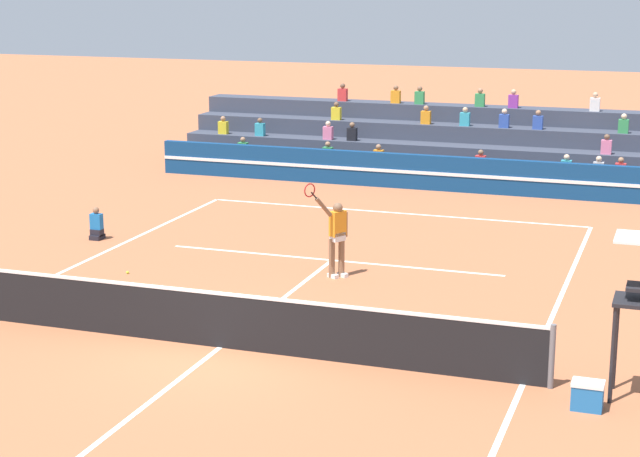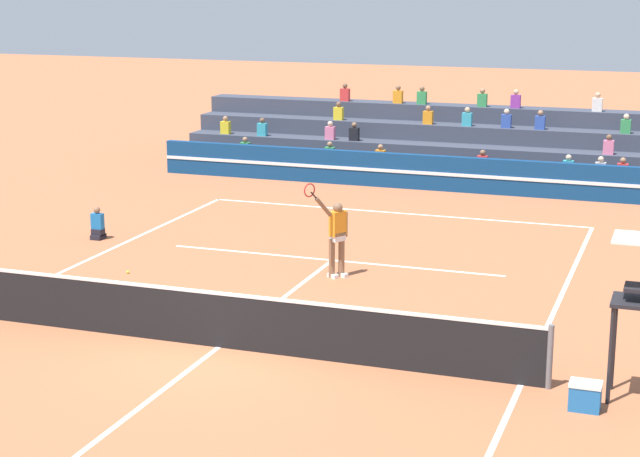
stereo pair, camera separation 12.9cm
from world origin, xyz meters
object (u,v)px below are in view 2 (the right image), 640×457
(ball_kid_courtside, at_px, (98,226))
(tennis_ball, at_px, (128,272))
(umpire_chair, at_px, (637,296))
(tennis_player, at_px, (336,235))
(equipment_cooler, at_px, (585,396))

(ball_kid_courtside, bearing_deg, tennis_ball, -48.24)
(umpire_chair, xyz_separation_m, tennis_ball, (-11.26, 3.80, -1.68))
(ball_kid_courtside, distance_m, tennis_player, 7.06)
(tennis_player, height_order, tennis_ball, tennis_player)
(ball_kid_courtside, height_order, tennis_ball, ball_kid_courtside)
(equipment_cooler, bearing_deg, tennis_player, 136.34)
(tennis_player, height_order, equipment_cooler, tennis_player)
(ball_kid_courtside, xyz_separation_m, tennis_ball, (2.33, -2.61, -0.30))
(ball_kid_courtside, xyz_separation_m, tennis_player, (6.90, -1.32, 0.65))
(ball_kid_courtside, bearing_deg, equipment_cooler, -28.72)
(umpire_chair, relative_size, tennis_player, 1.15)
(umpire_chair, height_order, tennis_player, umpire_chair)
(umpire_chair, distance_m, tennis_player, 8.43)
(tennis_player, xyz_separation_m, tennis_ball, (-4.57, -1.29, -0.95))
(tennis_ball, xyz_separation_m, equipment_cooler, (10.62, -4.48, 0.19))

